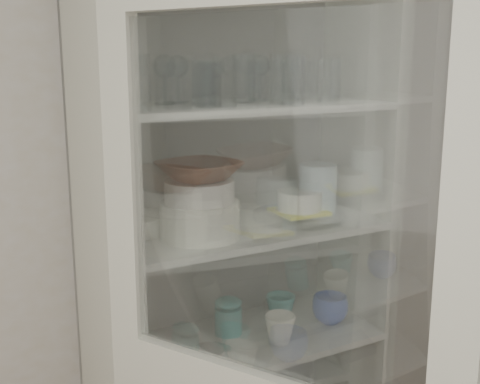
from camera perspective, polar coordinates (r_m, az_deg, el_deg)
wall_back at (r=2.09m, az=-7.82°, el=-1.39°), size 3.60×0.02×2.60m
pantry_cabinet at (r=2.15m, az=-0.83°, el=-11.05°), size 1.00×0.45×2.10m
tumbler_0 at (r=1.61m, az=-9.79°, el=10.14°), size 0.09×0.09×0.15m
tumbler_1 at (r=1.73m, az=-2.88°, el=10.16°), size 0.07×0.07×0.13m
tumbler_2 at (r=1.75m, az=-3.23°, el=10.07°), size 0.06×0.06×0.13m
tumbler_3 at (r=1.76m, az=-1.45°, el=10.37°), size 0.09×0.09×0.14m
tumbler_4 at (r=1.86m, az=4.07°, el=10.61°), size 0.10×0.10×0.15m
tumbler_5 at (r=1.85m, az=5.09°, el=10.49°), size 0.09×0.09×0.15m
tumbler_6 at (r=1.96m, az=8.46°, el=10.34°), size 0.09×0.09×0.14m
tumbler_7 at (r=1.75m, az=-11.45°, el=10.07°), size 0.09×0.09×0.14m
tumbler_8 at (r=1.86m, az=-3.56°, el=10.30°), size 0.08×0.08×0.13m
tumbler_9 at (r=1.95m, az=0.40°, el=10.71°), size 0.09×0.09×0.15m
tumbler_10 at (r=1.86m, az=-3.49°, el=10.18°), size 0.08×0.08×0.12m
tumbler_11 at (r=2.05m, az=6.82°, el=10.41°), size 0.07×0.07×0.13m
goblet_0 at (r=1.93m, az=-5.89°, el=10.78°), size 0.07×0.07×0.16m
goblet_1 at (r=1.88m, az=-7.16°, el=10.74°), size 0.07×0.07×0.16m
goblet_2 at (r=2.07m, az=1.88°, el=10.98°), size 0.07×0.07×0.17m
goblet_3 at (r=2.13m, az=5.24°, el=11.19°), size 0.08×0.08×0.18m
plate_stack_front at (r=1.85m, az=-3.82°, el=-2.60°), size 0.25×0.25×0.11m
plate_stack_back at (r=1.93m, az=-9.65°, el=-2.93°), size 0.21×0.21×0.06m
cream_bowl at (r=1.83m, az=-3.85°, el=0.10°), size 0.24×0.24×0.07m
terracotta_bowl at (r=1.81m, az=-3.88°, el=2.03°), size 0.28×0.28×0.06m
glass_platter at (r=2.09m, az=5.63°, el=-2.23°), size 0.41×0.41×0.02m
yellow_trivet at (r=2.08m, az=5.64°, el=-1.84°), size 0.17×0.17×0.01m
white_ramekin at (r=2.07m, az=5.66°, el=-0.79°), size 0.20×0.20×0.07m
grey_bowl_stack at (r=2.12m, az=7.38°, el=0.22°), size 0.13×0.13×0.18m
mug_blue at (r=2.25m, az=8.55°, el=-10.91°), size 0.13×0.13×0.10m
mug_teal at (r=2.24m, az=3.88°, el=-10.92°), size 0.13×0.13×0.10m
mug_white at (r=2.08m, az=3.81°, el=-12.82°), size 0.13×0.13×0.10m
teal_jar at (r=2.14m, az=-1.10°, el=-11.85°), size 0.09×0.09×0.11m
measuring_cups at (r=1.98m, az=-2.84°, el=-15.13°), size 0.10×0.10×0.04m
white_canister at (r=1.99m, az=-11.29°, el=-13.76°), size 0.11×0.11×0.12m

